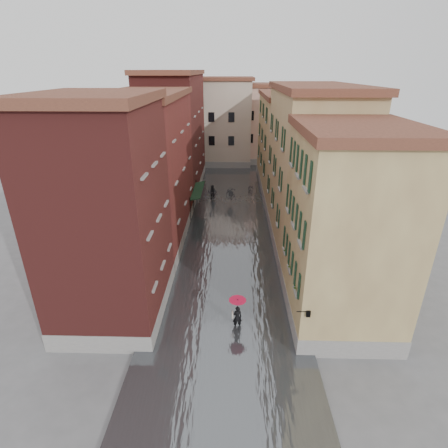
# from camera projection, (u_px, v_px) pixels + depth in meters

# --- Properties ---
(ground) EXTENTS (120.00, 120.00, 0.00)m
(ground) POSITION_uv_depth(u_px,v_px,m) (226.00, 292.00, 24.86)
(ground) COLOR #58585B
(ground) RESTS_ON ground
(floodwater) EXTENTS (10.00, 60.00, 0.20)m
(floodwater) POSITION_uv_depth(u_px,v_px,m) (229.00, 219.00, 36.70)
(floodwater) COLOR #4C4F54
(floodwater) RESTS_ON ground
(building_left_near) EXTENTS (6.00, 8.00, 13.00)m
(building_left_near) POSITION_uv_depth(u_px,v_px,m) (108.00, 218.00, 20.58)
(building_left_near) COLOR maroon
(building_left_near) RESTS_ON ground
(building_left_mid) EXTENTS (6.00, 14.00, 12.50)m
(building_left_mid) POSITION_uv_depth(u_px,v_px,m) (149.00, 172.00, 30.73)
(building_left_mid) COLOR maroon
(building_left_mid) RESTS_ON ground
(building_left_far) EXTENTS (6.00, 16.00, 14.00)m
(building_left_far) POSITION_uv_depth(u_px,v_px,m) (175.00, 135.00, 44.13)
(building_left_far) COLOR maroon
(building_left_far) RESTS_ON ground
(building_right_near) EXTENTS (6.00, 8.00, 11.50)m
(building_right_near) POSITION_uv_depth(u_px,v_px,m) (345.00, 233.00, 20.52)
(building_right_near) COLOR #92744B
(building_right_near) RESTS_ON ground
(building_right_mid) EXTENTS (6.00, 14.00, 13.00)m
(building_right_mid) POSITION_uv_depth(u_px,v_px,m) (309.00, 171.00, 30.27)
(building_right_mid) COLOR tan
(building_right_mid) RESTS_ON ground
(building_right_far) EXTENTS (6.00, 16.00, 11.50)m
(building_right_far) POSITION_uv_depth(u_px,v_px,m) (286.00, 145.00, 44.28)
(building_right_far) COLOR #92744B
(building_right_far) RESTS_ON ground
(building_end_cream) EXTENTS (12.00, 9.00, 13.00)m
(building_end_cream) POSITION_uv_depth(u_px,v_px,m) (213.00, 123.00, 57.02)
(building_end_cream) COLOR beige
(building_end_cream) RESTS_ON ground
(building_end_pink) EXTENTS (10.00, 9.00, 12.00)m
(building_end_pink) POSITION_uv_depth(u_px,v_px,m) (267.00, 125.00, 58.82)
(building_end_pink) COLOR #CAA18E
(building_end_pink) RESTS_ON ground
(awning_near) EXTENTS (1.09, 2.95, 2.80)m
(awning_near) POSITION_uv_depth(u_px,v_px,m) (196.00, 196.00, 36.48)
(awning_near) COLOR black
(awning_near) RESTS_ON ground
(awning_far) EXTENTS (1.09, 3.24, 2.80)m
(awning_far) POSITION_uv_depth(u_px,v_px,m) (199.00, 187.00, 39.17)
(awning_far) COLOR black
(awning_far) RESTS_ON ground
(wall_lantern) EXTENTS (0.71, 0.22, 0.35)m
(wall_lantern) POSITION_uv_depth(u_px,v_px,m) (308.00, 313.00, 18.05)
(wall_lantern) COLOR black
(wall_lantern) RESTS_ON ground
(window_planters) EXTENTS (0.59, 5.29, 0.84)m
(window_planters) POSITION_uv_depth(u_px,v_px,m) (293.00, 265.00, 21.55)
(window_planters) COLOR #9E4033
(window_planters) RESTS_ON ground
(pedestrian_main) EXTENTS (1.05, 1.05, 2.06)m
(pedestrian_main) POSITION_uv_depth(u_px,v_px,m) (237.00, 310.00, 20.94)
(pedestrian_main) COLOR black
(pedestrian_main) RESTS_ON ground
(pedestrian_far) EXTENTS (0.94, 0.79, 1.72)m
(pedestrian_far) POSITION_uv_depth(u_px,v_px,m) (213.00, 192.00, 42.48)
(pedestrian_far) COLOR black
(pedestrian_far) RESTS_ON ground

